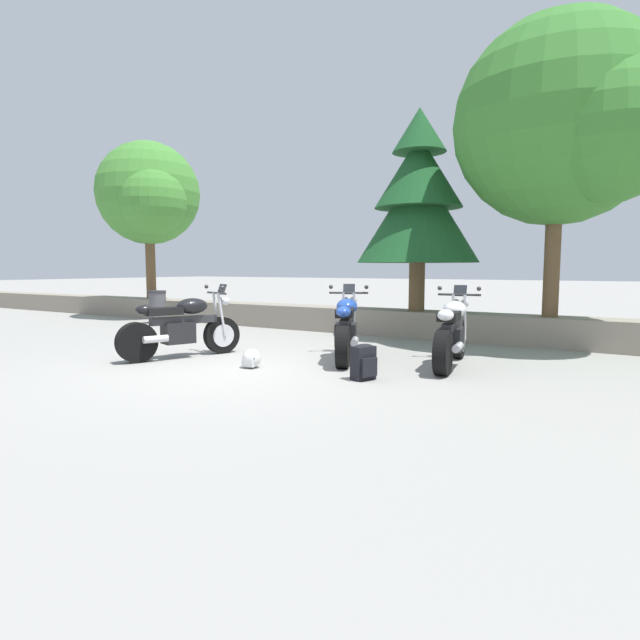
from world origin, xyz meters
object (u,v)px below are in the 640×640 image
object	(u,v)px
motorcycle_black_near_left	(183,328)
rider_helmet	(251,359)
motorcycle_white_far_right	(452,334)
motorcycle_blue_centre	(346,329)
pine_tree_mid_left	(418,198)
trash_bin	(157,307)
leafy_tree_mid_right	(568,124)
leafy_tree_far_left	(149,195)
rider_backpack	(364,361)

from	to	relation	value
motorcycle_black_near_left	rider_helmet	xyz separation A→B (m)	(1.51, -0.11, -0.35)
motorcycle_white_far_right	rider_helmet	xyz separation A→B (m)	(-2.43, -1.68, -0.35)
motorcycle_blue_centre	pine_tree_mid_left	world-z (taller)	pine_tree_mid_left
trash_bin	motorcycle_black_near_left	bearing A→B (deg)	-37.00
motorcycle_blue_centre	motorcycle_white_far_right	size ratio (longest dim) A/B	0.94
rider_helmet	trash_bin	size ratio (longest dim) A/B	0.33
pine_tree_mid_left	trash_bin	size ratio (longest dim) A/B	4.82
rider_helmet	leafy_tree_mid_right	xyz separation A→B (m)	(3.53, 4.41, 3.82)
motorcycle_black_near_left	trash_bin	xyz separation A→B (m)	(-4.51, 3.40, -0.05)
motorcycle_white_far_right	leafy_tree_mid_right	size ratio (longest dim) A/B	0.39
motorcycle_blue_centre	leafy_tree_mid_right	distance (m)	5.36
rider_helmet	pine_tree_mid_left	distance (m)	5.33
motorcycle_blue_centre	leafy_tree_far_left	xyz separation A→B (m)	(-8.27, 3.20, 3.05)
rider_helmet	motorcycle_white_far_right	bearing A→B (deg)	34.62
motorcycle_blue_centre	rider_backpack	xyz separation A→B (m)	(0.93, -1.22, -0.24)
motorcycle_white_far_right	leafy_tree_mid_right	distance (m)	4.55
rider_helmet	trash_bin	distance (m)	6.98
motorcycle_blue_centre	motorcycle_white_far_right	xyz separation A→B (m)	(1.61, 0.32, 0.00)
trash_bin	leafy_tree_far_left	bearing A→B (deg)	143.50
motorcycle_black_near_left	leafy_tree_mid_right	distance (m)	7.48
motorcycle_black_near_left	rider_helmet	size ratio (longest dim) A/B	7.08
motorcycle_blue_centre	leafy_tree_far_left	distance (m)	9.37
rider_helmet	leafy_tree_mid_right	bearing A→B (deg)	51.31
rider_helmet	motorcycle_black_near_left	bearing A→B (deg)	175.71
rider_helmet	pine_tree_mid_left	xyz separation A→B (m)	(0.76, 4.51, 2.74)
leafy_tree_far_left	motorcycle_blue_centre	bearing A→B (deg)	-21.19
motorcycle_white_far_right	trash_bin	bearing A→B (deg)	167.78
rider_backpack	motorcycle_black_near_left	bearing A→B (deg)	-179.57
motorcycle_white_far_right	leafy_tree_far_left	size ratio (longest dim) A/B	0.45
rider_backpack	leafy_tree_far_left	xyz separation A→B (m)	(-9.20, 4.42, 3.29)
rider_backpack	leafy_tree_mid_right	world-z (taller)	leafy_tree_mid_right
motorcycle_black_near_left	rider_backpack	distance (m)	3.28
motorcycle_white_far_right	rider_backpack	world-z (taller)	motorcycle_white_far_right
pine_tree_mid_left	leafy_tree_mid_right	size ratio (longest dim) A/B	0.78
motorcycle_black_near_left	rider_helmet	world-z (taller)	motorcycle_black_near_left
motorcycle_white_far_right	rider_helmet	world-z (taller)	motorcycle_white_far_right
motorcycle_white_far_right	trash_bin	distance (m)	8.65
leafy_tree_mid_right	trash_bin	distance (m)	10.22
motorcycle_white_far_right	motorcycle_blue_centre	bearing A→B (deg)	-168.65
motorcycle_black_near_left	trash_bin	distance (m)	5.64
motorcycle_blue_centre	leafy_tree_far_left	size ratio (longest dim) A/B	0.43
motorcycle_blue_centre	rider_backpack	bearing A→B (deg)	-52.64
motorcycle_white_far_right	pine_tree_mid_left	distance (m)	4.06
motorcycle_blue_centre	leafy_tree_mid_right	xyz separation A→B (m)	(2.71, 3.05, 3.47)
motorcycle_blue_centre	rider_helmet	xyz separation A→B (m)	(-0.82, -1.36, -0.35)
rider_backpack	rider_helmet	world-z (taller)	rider_backpack
trash_bin	motorcycle_white_far_right	bearing A→B (deg)	-12.22
rider_helmet	leafy_tree_far_left	xyz separation A→B (m)	(-7.44, 4.56, 3.40)
rider_backpack	pine_tree_mid_left	xyz separation A→B (m)	(-0.99, 4.37, 2.63)
motorcycle_black_near_left	leafy_tree_far_left	world-z (taller)	leafy_tree_far_left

